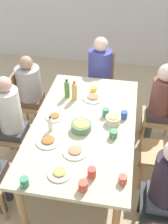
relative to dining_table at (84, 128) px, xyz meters
name	(u,v)px	position (x,y,z in m)	size (l,w,h in m)	color
ground_plane	(84,169)	(0.00, 0.00, -0.67)	(6.89, 6.89, 0.00)	#C4AE8A
dining_table	(84,128)	(0.00, 0.00, 0.00)	(1.92, 1.09, 0.75)	#BEB795
chair_0	(165,114)	(-0.64, 0.93, -0.16)	(0.40, 0.40, 0.90)	#A58951
person_0	(161,100)	(-0.64, 0.83, 0.04)	(0.30, 0.30, 1.19)	#3D4641
chair_2	(7,129)	(0.00, -0.93, -0.16)	(0.40, 0.40, 0.90)	#AA7649
person_2	(11,117)	(0.00, -0.83, 0.04)	(0.30, 0.30, 1.22)	#3D4347
person_3	(166,184)	(0.64, 0.83, 0.05)	(0.30, 0.30, 1.21)	#46373F
chair_4	(100,79)	(-1.34, 0.00, -0.16)	(0.40, 0.40, 0.90)	tan
person_4	(100,69)	(-1.25, 0.00, 0.05)	(0.33, 0.33, 1.20)	#595046
chair_5	(168,149)	(0.00, 0.93, -0.16)	(0.40, 0.40, 0.90)	#AB794A
chair_6	(25,99)	(-0.64, -0.93, -0.16)	(0.40, 0.40, 0.90)	#AF874E
person_6	(30,88)	(-0.64, -0.84, 0.02)	(0.32, 0.32, 1.15)	brown
plate_0	(55,116)	(-0.04, -0.34, 0.09)	(0.20, 0.20, 0.04)	silver
plate_1	(75,151)	(0.44, -0.01, 0.09)	(0.24, 0.24, 0.04)	silver
plate_2	(48,141)	(0.35, -0.30, 0.09)	(0.25, 0.25, 0.04)	silver
plate_3	(93,97)	(-0.48, 0.02, 0.09)	(0.26, 0.26, 0.04)	white
plate_4	(59,173)	(0.72, -0.09, 0.09)	(0.22, 0.22, 0.04)	beige
bowl_0	(81,126)	(0.11, -0.01, 0.12)	(0.21, 0.21, 0.10)	#547B55
bowl_1	(113,119)	(-0.06, 0.31, 0.12)	(0.16, 0.16, 0.10)	beige
cup_0	(124,115)	(-0.16, 0.42, 0.11)	(0.11, 0.07, 0.08)	#32539F
cup_1	(123,180)	(0.72, 0.46, 0.11)	(0.11, 0.07, 0.07)	#CC5642
cup_2	(24,182)	(0.90, -0.34, 0.12)	(0.11, 0.07, 0.09)	#3E885F
cup_3	(83,186)	(0.85, 0.15, 0.12)	(0.12, 0.08, 0.09)	#C5513B
cup_4	(106,112)	(-0.17, 0.21, 0.12)	(0.11, 0.07, 0.09)	#3D8561
cup_5	(113,134)	(0.16, 0.33, 0.11)	(0.12, 0.08, 0.08)	#498658
cup_6	(92,173)	(0.70, 0.20, 0.12)	(0.11, 0.08, 0.10)	#C84537
cup_7	(94,90)	(-0.61, 0.01, 0.11)	(0.11, 0.08, 0.07)	yellow
bottle_0	(67,89)	(-0.46, -0.29, 0.19)	(0.06, 0.06, 0.24)	#468237
bottle_1	(50,124)	(0.19, -0.31, 0.16)	(0.05, 0.05, 0.19)	silver
bottle_2	(74,91)	(-0.42, -0.19, 0.19)	(0.06, 0.06, 0.25)	tan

